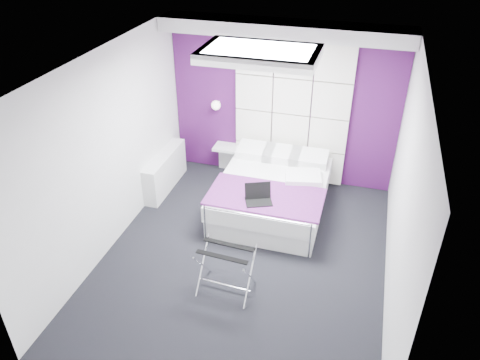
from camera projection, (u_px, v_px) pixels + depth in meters
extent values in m
plane|color=black|center=(244.00, 257.00, 6.19)|extent=(4.40, 4.40, 0.00)
plane|color=white|center=(246.00, 65.00, 4.82)|extent=(4.40, 4.40, 0.00)
plane|color=silver|center=(283.00, 104.00, 7.30)|extent=(3.60, 0.00, 3.60)
plane|color=silver|center=(109.00, 152.00, 5.93)|extent=(0.00, 4.40, 4.40)
plane|color=silver|center=(404.00, 196.00, 5.08)|extent=(0.00, 4.40, 4.40)
cube|color=#421048|center=(283.00, 104.00, 7.30)|extent=(3.58, 0.02, 2.58)
cube|color=silver|center=(284.00, 29.00, 6.47)|extent=(3.58, 0.50, 0.20)
sphere|color=white|center=(217.00, 104.00, 7.48)|extent=(0.15, 0.15, 0.15)
cube|color=silver|center=(165.00, 171.00, 7.50)|extent=(0.22, 1.20, 0.60)
cube|color=silver|center=(272.00, 202.00, 7.04)|extent=(1.50, 1.87, 0.28)
cube|color=white|center=(272.00, 187.00, 6.91)|extent=(1.54, 1.91, 0.23)
cube|color=#52195C|center=(265.00, 197.00, 6.46)|extent=(1.60, 0.84, 0.03)
cube|color=silver|center=(226.00, 147.00, 7.80)|extent=(0.40, 0.31, 0.04)
cube|color=black|center=(225.00, 251.00, 5.37)|extent=(0.62, 0.46, 0.01)
cube|color=black|center=(259.00, 202.00, 6.31)|extent=(0.35, 0.25, 0.02)
cube|color=black|center=(261.00, 189.00, 6.35)|extent=(0.35, 0.01, 0.24)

